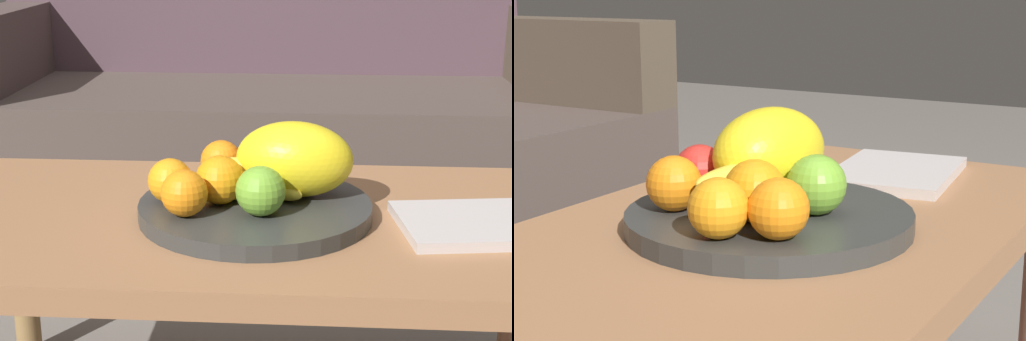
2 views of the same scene
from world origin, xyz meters
TOP-DOWN VIEW (x-y plane):
  - coffee_table at (0.00, 0.00)m, footprint 1.04×0.56m
  - couch at (-0.03, 1.15)m, footprint 1.70×0.70m
  - fruit_bowl at (0.00, -0.01)m, footprint 0.36×0.36m
  - melon_large_front at (0.06, 0.02)m, footprint 0.20×0.14m
  - orange_front at (-0.05, -0.02)m, footprint 0.08×0.08m
  - orange_left at (-0.10, -0.08)m, footprint 0.07×0.07m
  - orange_right at (-0.06, 0.09)m, footprint 0.07×0.07m
  - orange_back at (-0.13, -0.02)m, footprint 0.07×0.07m
  - apple_front at (0.01, -0.07)m, footprint 0.07×0.07m
  - apple_left at (0.01, 0.10)m, footprint 0.07×0.07m
  - banana_bunch at (-0.01, 0.01)m, footprint 0.17×0.12m
  - magazine at (0.34, -0.04)m, footprint 0.27×0.21m

SIDE VIEW (x-z plane):
  - couch at x=-0.03m, z-range -0.15..0.75m
  - coffee_table at x=0.00m, z-range 0.16..0.56m
  - magazine at x=0.34m, z-range 0.41..0.42m
  - fruit_bowl at x=0.00m, z-range 0.41..0.43m
  - banana_bunch at x=-0.01m, z-range 0.43..0.49m
  - orange_back at x=-0.13m, z-range 0.43..0.50m
  - orange_left at x=-0.10m, z-range 0.43..0.50m
  - orange_right at x=-0.06m, z-range 0.43..0.50m
  - apple_left at x=0.01m, z-range 0.43..0.50m
  - apple_front at x=0.01m, z-range 0.43..0.51m
  - orange_front at x=-0.05m, z-range 0.43..0.51m
  - melon_large_front at x=0.06m, z-range 0.43..0.55m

